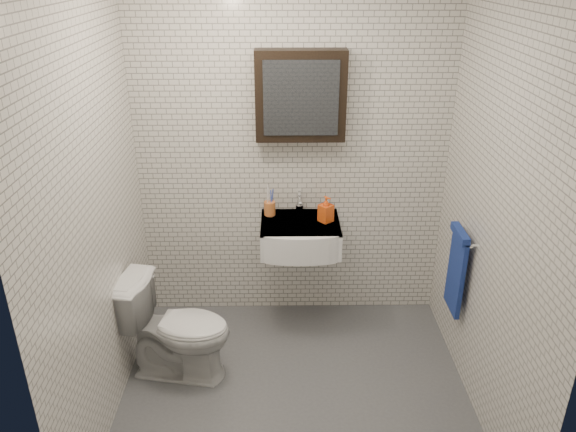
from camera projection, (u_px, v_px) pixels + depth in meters
The scene contains 9 objects.
ground at pixel (295, 394), 3.57m from camera, with size 2.20×2.00×0.01m, color #4F5257.
room_shell at pixel (297, 180), 2.96m from camera, with size 2.22×2.02×2.51m.
washbasin at pixel (300, 237), 3.92m from camera, with size 0.55×0.50×0.20m.
faucet at pixel (300, 204), 4.03m from camera, with size 0.06×0.20×0.15m.
mirror_cabinet at pixel (301, 96), 3.70m from camera, with size 0.60×0.15×0.60m.
towel_rail at pixel (457, 267), 3.60m from camera, with size 0.09×0.30×0.58m.
toothbrush_cup at pixel (270, 208), 4.01m from camera, with size 0.10×0.10×0.22m.
soap_bottle at pixel (326, 209), 3.89m from camera, with size 0.08×0.09×0.19m, color orange.
toilet at pixel (177, 328), 3.63m from camera, with size 0.40×0.70×0.71m, color white.
Camera 1 is at (-0.09, -2.76, 2.54)m, focal length 35.00 mm.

